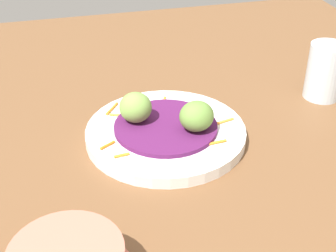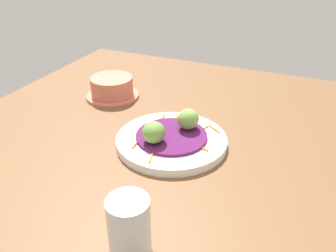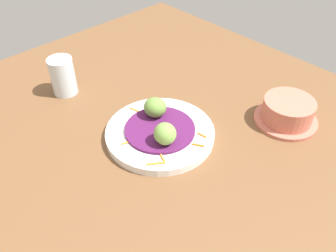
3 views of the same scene
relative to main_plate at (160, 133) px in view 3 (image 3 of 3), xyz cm
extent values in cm
cube|color=brown|center=(-1.80, -2.23, -1.89)|extent=(110.00, 110.00, 2.00)
cylinder|color=white|center=(0.00, 0.00, 0.00)|extent=(23.98, 23.98, 1.78)
cylinder|color=#51194C|center=(0.00, 0.00, 1.22)|extent=(15.46, 15.46, 0.66)
cylinder|color=orange|center=(9.11, 2.49, 1.09)|extent=(2.37, 1.63, 0.40)
cylinder|color=orange|center=(7.57, 5.38, 1.09)|extent=(2.17, 0.66, 0.40)
cylinder|color=orange|center=(-1.78, -8.01, 1.09)|extent=(1.01, 2.02, 0.40)
cylinder|color=orange|center=(-6.16, 5.65, 1.09)|extent=(2.82, 0.66, 0.40)
cylinder|color=orange|center=(6.94, -7.45, 1.09)|extent=(2.50, 3.29, 0.40)
cylinder|color=orange|center=(-9.13, 0.54, 1.09)|extent=(3.16, 1.15, 0.40)
cylinder|color=orange|center=(6.33, -5.29, 1.09)|extent=(2.61, 1.30, 0.40)
ellipsoid|color=#759E47|center=(4.04, -2.27, 3.86)|extent=(6.02, 5.87, 4.61)
ellipsoid|color=olive|center=(-4.04, 2.27, 3.78)|extent=(6.42, 6.20, 4.44)
cylinder|color=#C66B56|center=(16.20, 24.74, -0.49)|extent=(14.53, 14.53, 0.80)
cylinder|color=#C66B56|center=(16.20, 24.74, 2.41)|extent=(11.54, 11.54, 5.01)
cylinder|color=silver|center=(-29.36, -6.06, 3.91)|extent=(6.18, 6.18, 9.59)
camera|label=1|loc=(14.68, 58.70, 39.90)|focal=51.54mm
camera|label=2|loc=(-60.53, -25.62, 40.63)|focal=38.03mm
camera|label=3|loc=(43.64, -38.97, 52.09)|focal=37.98mm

